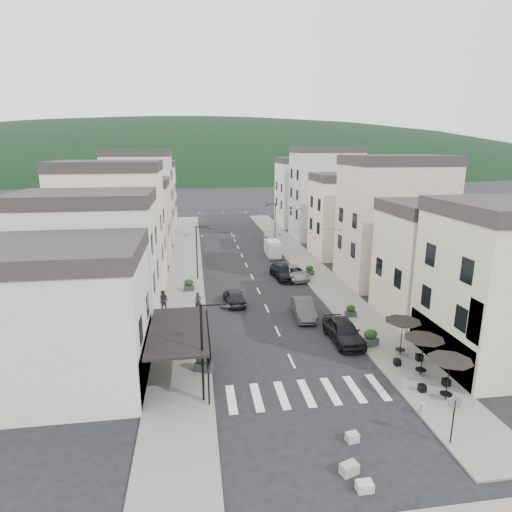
{
  "coord_description": "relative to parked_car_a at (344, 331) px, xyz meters",
  "views": [
    {
      "loc": [
        -6.29,
        -20.03,
        14.21
      ],
      "look_at": [
        -0.15,
        21.78,
        3.5
      ],
      "focal_mm": 30.0,
      "sensor_mm": 36.0,
      "label": 1
    }
  ],
  "objects": [
    {
      "name": "planter_la",
      "position": [
        -10.55,
        -3.11,
        -0.13
      ],
      "size": [
        1.27,
        0.99,
        1.25
      ],
      "rotation": [
        0.0,
        0.0,
        -0.39
      ],
      "color": "#2B2C2E",
      "rests_on": "sidewalk_left"
    },
    {
      "name": "cafe_terrace",
      "position": [
        3.15,
        -5.65,
        1.5
      ],
      "size": [
        2.5,
        8.1,
        2.53
      ],
      "color": "black",
      "rests_on": "ground"
    },
    {
      "name": "buildings_row_left",
      "position": [
        -19.05,
        29.3,
        5.26
      ],
      "size": [
        10.2,
        54.16,
        14.0
      ],
      "color": "#B7B3A8",
      "rests_on": "ground"
    },
    {
      "name": "sidewalk_left",
      "position": [
        -12.05,
        23.55,
        -0.8
      ],
      "size": [
        4.0,
        76.0,
        0.12
      ],
      "primitive_type": "cube",
      "color": "slate",
      "rests_on": "ground"
    },
    {
      "name": "delivery_van",
      "position": [
        -0.35,
        27.3,
        0.16
      ],
      "size": [
        1.78,
        4.36,
        2.08
      ],
      "rotation": [
        0.0,
        0.0,
        -0.02
      ],
      "color": "silver",
      "rests_on": "ground"
    },
    {
      "name": "sidewalk_right",
      "position": [
        2.95,
        23.55,
        -0.8
      ],
      "size": [
        4.0,
        76.0,
        0.12
      ],
      "primitive_type": "cube",
      "color": "slate",
      "rests_on": "ground"
    },
    {
      "name": "streetlamp_left_near",
      "position": [
        -10.37,
        -6.45,
        2.84
      ],
      "size": [
        1.7,
        0.56,
        6.0
      ],
      "color": "black",
      "rests_on": "ground"
    },
    {
      "name": "planter_rc",
      "position": [
        1.97,
        16.82,
        -0.19
      ],
      "size": [
        1.15,
        0.9,
        1.14
      ],
      "rotation": [
        0.0,
        0.0,
        0.38
      ],
      "color": "#303033",
      "rests_on": "sidewalk_right"
    },
    {
      "name": "parked_car_d",
      "position": [
        -1.17,
        16.44,
        -0.11
      ],
      "size": [
        2.65,
        5.36,
        1.5
      ],
      "primitive_type": "imported",
      "rotation": [
        0.0,
        0.0,
        0.11
      ],
      "color": "black",
      "rests_on": "ground"
    },
    {
      "name": "pedestrian_a",
      "position": [
        -10.73,
        7.59,
        0.11
      ],
      "size": [
        0.7,
        0.54,
        1.71
      ],
      "primitive_type": "imported",
      "rotation": [
        0.0,
        0.0,
        0.23
      ],
      "color": "black",
      "rests_on": "sidewalk_left"
    },
    {
      "name": "planter_rb",
      "position": [
        2.22,
        4.4,
        -0.24
      ],
      "size": [
        0.98,
        0.61,
        1.04
      ],
      "rotation": [
        0.0,
        0.0,
        -0.11
      ],
      "color": "#2C2C2E",
      "rests_on": "sidewalk_right"
    },
    {
      "name": "streetlamp_left_far",
      "position": [
        -10.37,
        17.55,
        2.84
      ],
      "size": [
        1.7,
        0.56,
        6.0
      ],
      "color": "black",
      "rests_on": "ground"
    },
    {
      "name": "parked_car_a",
      "position": [
        0.0,
        0.0,
        0.0
      ],
      "size": [
        2.19,
        5.12,
        1.72
      ],
      "primitive_type": "imported",
      "rotation": [
        0.0,
        0.0,
        0.03
      ],
      "color": "black",
      "rests_on": "ground"
    },
    {
      "name": "boutique_building",
      "position": [
        -20.05,
        -3.45,
        3.14
      ],
      "size": [
        12.0,
        8.0,
        8.0
      ],
      "primitive_type": "cube",
      "color": "#B7B3A8",
      "rests_on": "ground"
    },
    {
      "name": "ground",
      "position": [
        -4.55,
        -8.45,
        -0.86
      ],
      "size": [
        700.0,
        700.0,
        0.0
      ],
      "primitive_type": "plane",
      "color": "black",
      "rests_on": "ground"
    },
    {
      "name": "parked_car_b",
      "position": [
        -1.75,
        5.1,
        -0.08
      ],
      "size": [
        2.04,
        4.84,
        1.56
      ],
      "primitive_type": "imported",
      "rotation": [
        0.0,
        0.0,
        -0.08
      ],
      "color": "#363639",
      "rests_on": "ground"
    },
    {
      "name": "bunting_far",
      "position": [
        -4.55,
        29.55,
        4.79
      ],
      "size": [
        19.0,
        0.28,
        0.62
      ],
      "color": "black",
      "rests_on": "ground"
    },
    {
      "name": "traffic_sign",
      "position": [
        1.25,
        -11.95,
        1.07
      ],
      "size": [
        0.7,
        0.07,
        2.7
      ],
      "color": "black",
      "rests_on": "ground"
    },
    {
      "name": "planter_lb",
      "position": [
        -11.59,
        13.36,
        -0.16
      ],
      "size": [
        1.07,
        0.6,
        1.2
      ],
      "rotation": [
        0.0,
        0.0,
        -0.0
      ],
      "color": "#2C2B2E",
      "rests_on": "sidewalk_left"
    },
    {
      "name": "parked_car_c",
      "position": [
        0.05,
        16.18,
        -0.16
      ],
      "size": [
        2.97,
        5.31,
        1.4
      ],
      "primitive_type": "imported",
      "rotation": [
        0.0,
        0.0,
        0.13
      ],
      "color": "gray",
      "rests_on": "ground"
    },
    {
      "name": "buildings_row_right",
      "position": [
        9.95,
        28.14,
        5.46
      ],
      "size": [
        10.2,
        54.16,
        14.5
      ],
      "color": "beige",
      "rests_on": "ground"
    },
    {
      "name": "hill_backdrop",
      "position": [
        -4.55,
        291.55,
        -0.86
      ],
      "size": [
        640.0,
        360.0,
        70.0
      ],
      "primitive_type": "ellipsoid",
      "color": "black",
      "rests_on": "ground"
    },
    {
      "name": "planter_ra",
      "position": [
        1.62,
        -1.2,
        -0.12
      ],
      "size": [
        1.25,
        0.85,
        1.28
      ],
      "rotation": [
        0.0,
        0.0,
        0.21
      ],
      "color": "#302F32",
      "rests_on": "sidewalk_right"
    },
    {
      "name": "streetlamp_right_far",
      "position": [
        1.27,
        35.55,
        2.84
      ],
      "size": [
        1.7,
        0.56,
        6.0
      ],
      "color": "black",
      "rests_on": "ground"
    },
    {
      "name": "boutique_awning",
      "position": [
        -11.8,
        -3.45,
        2.25
      ],
      "size": [
        3.77,
        7.5,
        3.28
      ],
      "color": "black",
      "rests_on": "ground"
    },
    {
      "name": "bollards",
      "position": [
        -4.55,
        -2.95,
        -0.44
      ],
      "size": [
        11.66,
        10.26,
        0.6
      ],
      "color": "gray",
      "rests_on": "ground"
    },
    {
      "name": "concrete_block_c",
      "position": [
        -4.04,
        -14.08,
        -0.66
      ],
      "size": [
        0.71,
        0.51,
        0.4
      ],
      "primitive_type": "cube",
      "rotation": [
        0.0,
        0.0,
        0.01
      ],
      "color": "#A8A4A0",
      "rests_on": "ground"
    },
    {
      "name": "pedestrian_b",
      "position": [
        -13.75,
        8.07,
        0.19
      ],
      "size": [
        1.12,
        1.01,
        1.87
      ],
      "primitive_type": "imported",
      "rotation": [
        0.0,
        0.0,
        -0.41
      ],
      "color": "black",
      "rests_on": "sidewalk_left"
    },
    {
      "name": "concrete_block_a",
      "position": [
        -4.35,
        -13.05,
        -0.61
      ],
      "size": [
        0.92,
        0.73,
        0.5
      ],
      "primitive_type": "cube",
      "rotation": [
        0.0,
        0.0,
        0.33
      ],
      "color": "gray",
      "rests_on": "ground"
    },
    {
      "name": "parked_car_e",
      "position": [
        -7.35,
        9.17,
        -0.13
      ],
      "size": [
        2.05,
        4.42,
        1.46
      ],
      "primitive_type": "imported",
      "rotation": [
        0.0,
        0.0,
        3.22
      ],
      "color": "black",
      "rests_on": "ground"
    },
    {
      "name": "concrete_block_b",
      "position": [
        -3.42,
        -10.98,
        -0.64
      ],
      "size": [
        0.67,
        0.54,
        0.45
      ],
      "primitive_type": "cube",
      "rotation": [
        0.0,
        0.0,
        0.17
      ],
      "color": "#9B9993",
      "rests_on": "ground"
    },
    {
      "name": "bunting_near",
      "position": [
        -4.55,
        13.55,
        4.79
      ],
      "size": [
        19.0,
        0.28,
        0.62
      ],
      "color": "black",
      "rests_on": "ground"
    }
  ]
}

